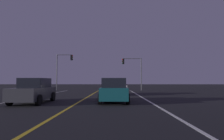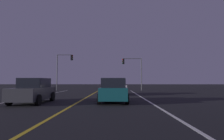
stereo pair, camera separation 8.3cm
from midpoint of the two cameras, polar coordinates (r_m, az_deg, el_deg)
The scene contains 7 objects.
lane_edge_right at distance 12.20m, azimuth 12.77°, elevation -10.16°, with size 0.16×39.53×0.01m, color silver.
lane_center_divider at distance 12.21m, azimuth -11.65°, elevation -10.16°, with size 0.16×39.53×0.01m, color gold.
car_lead_same_lane at distance 13.99m, azimuth 0.37°, elevation -5.98°, with size 2.02×4.30×1.70m.
car_ahead_far at distance 21.81m, azimuth 1.63°, elevation -5.01°, with size 2.02×4.30×1.70m.
car_oncoming at distance 14.58m, azimuth -21.85°, elevation -5.64°, with size 2.02×4.30×1.70m.
traffic_light_near_right at distance 32.33m, azimuth 5.69°, elevation 1.05°, with size 3.24×0.36×5.25m.
traffic_light_near_left at distance 33.29m, azimuth -13.74°, elevation 1.70°, with size 2.71×0.36×5.88m.
Camera 1 is at (2.53, 1.91, 1.48)m, focal length 31.56 mm.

